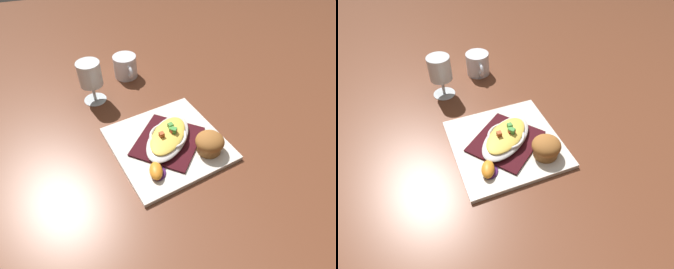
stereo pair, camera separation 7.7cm
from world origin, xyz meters
The scene contains 8 objects.
ground_plane centered at (0.00, 0.00, 0.00)m, with size 2.60×2.60×0.00m, color brown.
square_plate centered at (0.00, 0.00, 0.01)m, with size 0.30×0.30×0.01m, color white.
folded_napkin centered at (0.00, 0.00, 0.02)m, with size 0.18×0.16×0.01m, color #3D0F16.
gratin_dish centered at (0.00, 0.00, 0.03)m, with size 0.20×0.21×0.04m.
muffin centered at (-0.10, 0.06, 0.04)m, with size 0.08×0.08×0.06m.
orange_garnish centered at (0.06, 0.10, 0.02)m, with size 0.05×0.06×0.03m.
coffee_mug centered at (0.05, -0.38, 0.04)m, with size 0.08×0.11×0.08m.
stemmed_glass centered at (0.18, -0.27, 0.09)m, with size 0.07×0.07×0.14m.
Camera 2 is at (0.08, 0.54, 0.59)m, focal length 30.13 mm.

